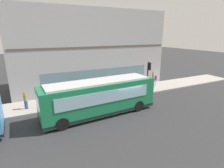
{
  "coord_description": "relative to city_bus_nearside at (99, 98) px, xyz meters",
  "views": [
    {
      "loc": [
        -13.38,
        7.85,
        6.92
      ],
      "look_at": [
        2.5,
        0.03,
        1.88
      ],
      "focal_mm": 28.55,
      "sensor_mm": 36.0,
      "label": 1
    }
  ],
  "objects": [
    {
      "name": "pedestrian_near_hydrant",
      "position": [
        3.76,
        5.82,
        -0.46
      ],
      "size": [
        0.32,
        0.32,
        1.65
      ],
      "color": "#3359A5",
      "rests_on": "sidewalk_curb"
    },
    {
      "name": "newspaper_vending_box",
      "position": [
        4.56,
        0.42,
        -0.95
      ],
      "size": [
        0.44,
        0.43,
        0.9
      ],
      "color": "#197233",
      "rests_on": "sidewalk_curb"
    },
    {
      "name": "city_bus_nearside",
      "position": [
        0.0,
        0.0,
        0.0
      ],
      "size": [
        3.02,
        10.15,
        3.07
      ],
      "color": "#197247",
      "rests_on": "ground"
    },
    {
      "name": "traffic_light_near_corner",
      "position": [
        3.04,
        -7.54,
        1.11
      ],
      "size": [
        0.32,
        0.49,
        3.6
      ],
      "color": "black",
      "rests_on": "sidewalk_curb"
    },
    {
      "name": "building_corner",
      "position": [
        9.37,
        -2.4,
        3.32
      ],
      "size": [
        6.76,
        19.08,
        9.77
      ],
      "color": "#A8A8AD",
      "rests_on": "ground"
    },
    {
      "name": "ground",
      "position": [
        -0.16,
        -2.4,
        -1.55
      ],
      "size": [
        120.0,
        120.0,
        0.0
      ],
      "primitive_type": "plane",
      "color": "#2D2D30"
    },
    {
      "name": "pedestrian_near_building_entrance",
      "position": [
        4.35,
        -9.8,
        -0.49
      ],
      "size": [
        0.32,
        0.32,
        1.6
      ],
      "color": "silver",
      "rests_on": "sidewalk_curb"
    },
    {
      "name": "fire_hydrant",
      "position": [
        4.53,
        -1.01,
        -1.04
      ],
      "size": [
        0.35,
        0.35,
        0.74
      ],
      "color": "yellow",
      "rests_on": "sidewalk_curb"
    },
    {
      "name": "pedestrian_walking_along_curb",
      "position": [
        5.28,
        -10.1,
        -0.39
      ],
      "size": [
        0.32,
        0.32,
        1.76
      ],
      "color": "gold",
      "rests_on": "sidewalk_curb"
    },
    {
      "name": "sidewalk_curb",
      "position": [
        4.23,
        -2.4,
        -1.48
      ],
      "size": [
        3.58,
        40.0,
        0.15
      ],
      "primitive_type": "cube",
      "color": "#9E9991",
      "rests_on": "ground"
    }
  ]
}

